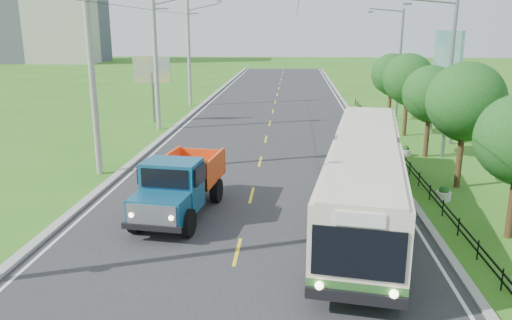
# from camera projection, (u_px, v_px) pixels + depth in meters

# --- Properties ---
(ground) EXTENTS (240.00, 240.00, 0.00)m
(ground) POSITION_uv_depth(u_px,v_px,m) (237.00, 252.00, 17.12)
(ground) COLOR #306919
(ground) RESTS_ON ground
(road) EXTENTS (14.00, 120.00, 0.02)m
(road) POSITION_uv_depth(u_px,v_px,m) (267.00, 133.00, 36.40)
(road) COLOR #28282B
(road) RESTS_ON ground
(curb_left) EXTENTS (0.40, 120.00, 0.15)m
(curb_left) POSITION_uv_depth(u_px,v_px,m) (170.00, 131.00, 36.89)
(curb_left) COLOR #9E9E99
(curb_left) RESTS_ON ground
(curb_right) EXTENTS (0.30, 120.00, 0.10)m
(curb_right) POSITION_uv_depth(u_px,v_px,m) (366.00, 134.00, 35.88)
(curb_right) COLOR #9E9E99
(curb_right) RESTS_ON ground
(edge_line_left) EXTENTS (0.12, 120.00, 0.00)m
(edge_line_left) POSITION_uv_depth(u_px,v_px,m) (178.00, 132.00, 36.87)
(edge_line_left) COLOR silver
(edge_line_left) RESTS_ON road
(edge_line_right) EXTENTS (0.12, 120.00, 0.00)m
(edge_line_right) POSITION_uv_depth(u_px,v_px,m) (359.00, 135.00, 35.93)
(edge_line_right) COLOR silver
(edge_line_right) RESTS_ON road
(centre_dash) EXTENTS (0.12, 2.20, 0.00)m
(centre_dash) POSITION_uv_depth(u_px,v_px,m) (237.00, 252.00, 17.12)
(centre_dash) COLOR yellow
(centre_dash) RESTS_ON road
(railing_right) EXTENTS (0.04, 40.00, 0.60)m
(railing_right) POSITION_uv_depth(u_px,v_px,m) (395.00, 151.00, 29.97)
(railing_right) COLOR black
(railing_right) RESTS_ON ground
(pole_near) EXTENTS (3.51, 0.32, 10.00)m
(pole_near) POSITION_uv_depth(u_px,v_px,m) (93.00, 76.00, 25.08)
(pole_near) COLOR gray
(pole_near) RESTS_ON ground
(pole_mid) EXTENTS (3.51, 0.32, 10.00)m
(pole_mid) POSITION_uv_depth(u_px,v_px,m) (156.00, 61.00, 36.65)
(pole_mid) COLOR gray
(pole_mid) RESTS_ON ground
(pole_far) EXTENTS (3.51, 0.32, 10.00)m
(pole_far) POSITION_uv_depth(u_px,v_px,m) (189.00, 53.00, 48.22)
(pole_far) COLOR gray
(pole_far) RESTS_ON ground
(tree_third) EXTENTS (3.60, 3.62, 6.00)m
(tree_third) POSITION_uv_depth(u_px,v_px,m) (465.00, 105.00, 23.25)
(tree_third) COLOR #382314
(tree_third) RESTS_ON ground
(tree_fourth) EXTENTS (3.24, 3.31, 5.40)m
(tree_fourth) POSITION_uv_depth(u_px,v_px,m) (431.00, 96.00, 29.14)
(tree_fourth) COLOR #382314
(tree_fourth) RESTS_ON ground
(tree_fifth) EXTENTS (3.48, 3.52, 5.80)m
(tree_fifth) POSITION_uv_depth(u_px,v_px,m) (408.00, 81.00, 34.85)
(tree_fifth) COLOR #382314
(tree_fifth) RESTS_ON ground
(tree_back) EXTENTS (3.30, 3.36, 5.50)m
(tree_back) POSITION_uv_depth(u_px,v_px,m) (392.00, 76.00, 40.69)
(tree_back) COLOR #382314
(tree_back) RESTS_ON ground
(streetlight_mid) EXTENTS (3.02, 0.20, 9.07)m
(streetlight_mid) POSITION_uv_depth(u_px,v_px,m) (447.00, 74.00, 28.61)
(streetlight_mid) COLOR slate
(streetlight_mid) RESTS_ON ground
(streetlight_far) EXTENTS (3.02, 0.20, 9.07)m
(streetlight_far) POSITION_uv_depth(u_px,v_px,m) (398.00, 59.00, 42.10)
(streetlight_far) COLOR slate
(streetlight_far) RESTS_ON ground
(planter_near) EXTENTS (0.64, 0.64, 0.67)m
(planter_near) POSITION_uv_depth(u_px,v_px,m) (444.00, 194.00, 22.22)
(planter_near) COLOR silver
(planter_near) RESTS_ON ground
(planter_mid) EXTENTS (0.64, 0.64, 0.67)m
(planter_mid) POSITION_uv_depth(u_px,v_px,m) (405.00, 151.00, 29.94)
(planter_mid) COLOR silver
(planter_mid) RESTS_ON ground
(planter_far) EXTENTS (0.64, 0.64, 0.67)m
(planter_far) POSITION_uv_depth(u_px,v_px,m) (382.00, 126.00, 37.65)
(planter_far) COLOR silver
(planter_far) RESTS_ON ground
(billboard_left) EXTENTS (3.00, 0.20, 5.20)m
(billboard_left) POSITION_uv_depth(u_px,v_px,m) (152.00, 74.00, 39.94)
(billboard_left) COLOR slate
(billboard_left) RESTS_ON ground
(billboard_right) EXTENTS (0.24, 6.00, 7.30)m
(billboard_right) POSITION_uv_depth(u_px,v_px,m) (447.00, 60.00, 34.16)
(billboard_right) COLOR slate
(billboard_right) RESTS_ON ground
(bus) EXTENTS (5.11, 16.44, 3.13)m
(bus) POSITION_uv_depth(u_px,v_px,m) (365.00, 170.00, 20.19)
(bus) COLOR #2C6327
(bus) RESTS_ON ground
(dump_truck) EXTENTS (2.97, 6.22, 2.52)m
(dump_truck) POSITION_uv_depth(u_px,v_px,m) (180.00, 182.00, 20.20)
(dump_truck) COLOR navy
(dump_truck) RESTS_ON ground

